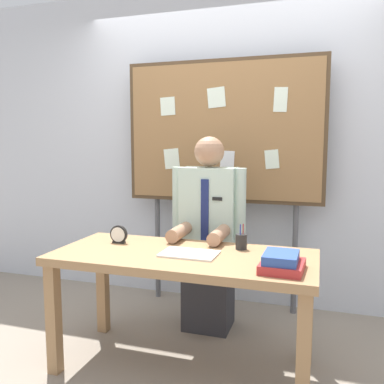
# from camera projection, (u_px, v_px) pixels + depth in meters

# --- Properties ---
(ground_plane) EXTENTS (12.00, 12.00, 0.00)m
(ground_plane) POSITION_uv_depth(u_px,v_px,m) (183.00, 367.00, 2.51)
(ground_plane) COLOR gray
(back_wall) EXTENTS (6.40, 0.08, 2.70)m
(back_wall) POSITION_uv_depth(u_px,v_px,m) (228.00, 147.00, 3.49)
(back_wall) COLOR silver
(back_wall) RESTS_ON ground_plane
(desk) EXTENTS (1.56, 0.69, 0.73)m
(desk) POSITION_uv_depth(u_px,v_px,m) (183.00, 269.00, 2.44)
(desk) COLOR #9E754C
(desk) RESTS_ON ground_plane
(person) EXTENTS (0.55, 0.56, 1.43)m
(person) POSITION_uv_depth(u_px,v_px,m) (208.00, 241.00, 2.98)
(person) COLOR #2D2D33
(person) RESTS_ON ground_plane
(bulletin_board) EXTENTS (1.63, 0.09, 2.05)m
(bulletin_board) POSITION_uv_depth(u_px,v_px,m) (223.00, 134.00, 3.28)
(bulletin_board) COLOR #4C3823
(bulletin_board) RESTS_ON ground_plane
(book_stack) EXTENTS (0.23, 0.27, 0.09)m
(book_stack) POSITION_uv_depth(u_px,v_px,m) (282.00, 263.00, 2.09)
(book_stack) COLOR #B22D2D
(book_stack) RESTS_ON desk
(open_notebook) EXTENTS (0.34, 0.22, 0.01)m
(open_notebook) POSITION_uv_depth(u_px,v_px,m) (189.00, 254.00, 2.39)
(open_notebook) COLOR white
(open_notebook) RESTS_ON desk
(desk_clock) EXTENTS (0.12, 0.04, 0.12)m
(desk_clock) POSITION_uv_depth(u_px,v_px,m) (119.00, 235.00, 2.66)
(desk_clock) COLOR black
(desk_clock) RESTS_ON desk
(pen_holder) EXTENTS (0.07, 0.07, 0.16)m
(pen_holder) POSITION_uv_depth(u_px,v_px,m) (241.00, 242.00, 2.51)
(pen_holder) COLOR #262626
(pen_holder) RESTS_ON desk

